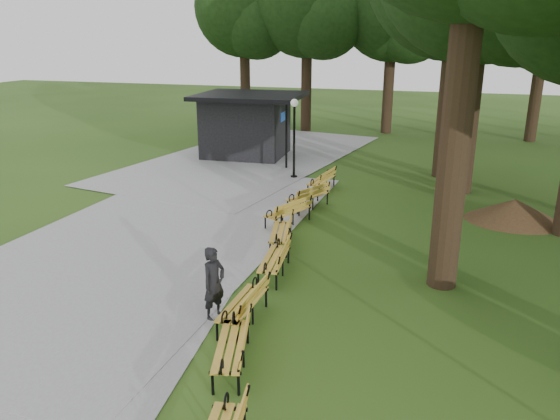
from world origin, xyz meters
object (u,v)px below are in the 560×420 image
(bench_5, at_px, (288,212))
(bench_6, at_px, (308,196))
(bench_1, at_px, (231,346))
(bench_7, at_px, (321,180))
(bench_3, at_px, (274,259))
(kiosk, at_px, (246,125))
(dirt_mound, at_px, (514,210))
(bench_2, at_px, (243,304))
(lamp_post, at_px, (294,122))
(person, at_px, (214,284))
(bench_4, at_px, (281,232))

(bench_5, distance_m, bench_6, 1.87)
(bench_1, height_order, bench_7, same)
(bench_3, xyz_separation_m, bench_5, (-0.75, 3.80, 0.00))
(kiosk, relative_size, bench_1, 2.61)
(kiosk, xyz_separation_m, dirt_mound, (11.83, -6.80, -1.18))
(bench_5, height_order, bench_6, same)
(kiosk, height_order, bench_5, kiosk)
(bench_2, distance_m, bench_7, 10.44)
(kiosk, relative_size, bench_5, 2.61)
(lamp_post, relative_size, bench_5, 1.75)
(bench_7, bearing_deg, person, 8.80)
(bench_3, bearing_deg, bench_5, -174.93)
(lamp_post, bearing_deg, bench_7, -46.32)
(bench_5, xyz_separation_m, bench_6, (0.19, 1.86, 0.00))
(bench_3, distance_m, bench_6, 5.69)
(bench_1, distance_m, bench_7, 12.04)
(bench_2, relative_size, bench_5, 1.00)
(bench_3, xyz_separation_m, bench_7, (-0.61, 7.95, 0.00))
(dirt_mound, bearing_deg, bench_6, -174.61)
(bench_3, bearing_deg, bench_7, 178.29)
(person, distance_m, dirt_mound, 11.06)
(person, distance_m, lamp_post, 12.24)
(bench_6, distance_m, bench_7, 2.29)
(bench_3, height_order, bench_5, same)
(bench_2, distance_m, bench_6, 8.16)
(bench_7, bearing_deg, kiosk, -127.21)
(bench_2, distance_m, bench_3, 2.47)
(person, height_order, bench_7, person)
(bench_1, xyz_separation_m, bench_3, (-0.47, 4.05, 0.00))
(bench_4, bearing_deg, lamp_post, -179.18)
(bench_3, bearing_deg, person, -18.79)
(lamp_post, xyz_separation_m, bench_1, (2.64, -13.63, -1.93))
(person, height_order, bench_2, person)
(person, relative_size, kiosk, 0.33)
(bench_2, xyz_separation_m, bench_6, (-0.65, 8.13, 0.00))
(dirt_mound, distance_m, bench_7, 7.00)
(kiosk, bearing_deg, bench_1, -73.19)
(person, bearing_deg, lamp_post, 28.46)
(dirt_mound, height_order, bench_1, bench_1)
(person, height_order, bench_4, person)
(lamp_post, bearing_deg, person, -82.35)
(kiosk, bearing_deg, bench_5, -65.07)
(kiosk, height_order, bench_6, kiosk)
(bench_3, relative_size, bench_6, 1.00)
(person, height_order, dirt_mound, person)
(dirt_mound, distance_m, bench_2, 10.69)
(dirt_mound, relative_size, bench_6, 1.35)
(bench_6, bearing_deg, bench_1, 31.42)
(bench_5, xyz_separation_m, bench_7, (0.14, 4.15, 0.00))
(kiosk, xyz_separation_m, lamp_post, (3.46, -3.51, 0.82))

